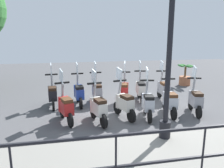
{
  "coord_description": "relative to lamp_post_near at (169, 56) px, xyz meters",
  "views": [
    {
      "loc": [
        -6.82,
        1.92,
        2.51
      ],
      "look_at": [
        0.2,
        0.5,
        0.9
      ],
      "focal_mm": 35.0,
      "sensor_mm": 36.0,
      "label": 1
    }
  ],
  "objects": [
    {
      "name": "ground_plane",
      "position": [
        2.4,
        0.24,
        -2.06
      ],
      "size": [
        28.0,
        28.0,
        0.0
      ],
      "primitive_type": "plane",
      "color": "#4C4C4F"
    },
    {
      "name": "promenade_walkway",
      "position": [
        -0.75,
        0.24,
        -1.99
      ],
      "size": [
        2.2,
        20.0,
        0.15
      ],
      "color": "gray",
      "rests_on": "ground_plane"
    },
    {
      "name": "fence_railing",
      "position": [
        -1.8,
        0.24,
        -1.17
      ],
      "size": [
        0.04,
        16.03,
        1.07
      ],
      "color": "black",
      "rests_on": "promenade_walkway"
    },
    {
      "name": "lamp_post_near",
      "position": [
        0.0,
        0.0,
        0.0
      ],
      "size": [
        0.26,
        0.9,
        4.32
      ],
      "color": "black",
      "rests_on": "promenade_walkway"
    },
    {
      "name": "potted_palm",
      "position": [
        5.55,
        -3.65,
        -1.62
      ],
      "size": [
        1.06,
        0.66,
        1.05
      ],
      "color": "#9E5B3D",
      "rests_on": "ground_plane"
    },
    {
      "name": "scooter_near_0",
      "position": [
        1.66,
        -1.81,
        -1.58
      ],
      "size": [
        1.21,
        0.52,
        1.54
      ],
      "rotation": [
        0.0,
        0.0,
        -0.26
      ],
      "color": "black",
      "rests_on": "ground_plane"
    },
    {
      "name": "scooter_near_1",
      "position": [
        1.71,
        -0.95,
        -1.58
      ],
      "size": [
        1.23,
        0.45,
        1.54
      ],
      "rotation": [
        0.0,
        0.0,
        -0.13
      ],
      "color": "black",
      "rests_on": "ground_plane"
    },
    {
      "name": "scooter_near_2",
      "position": [
        1.62,
        -0.17,
        -1.58
      ],
      "size": [
        1.22,
        0.48,
        1.54
      ],
      "rotation": [
        0.0,
        0.0,
        -0.19
      ],
      "color": "black",
      "rests_on": "ground_plane"
    },
    {
      "name": "scooter_near_3",
      "position": [
        1.75,
        0.53,
        -1.58
      ],
      "size": [
        1.2,
        0.54,
        1.54
      ],
      "rotation": [
        0.0,
        0.0,
        0.29
      ],
      "color": "black",
      "rests_on": "ground_plane"
    },
    {
      "name": "scooter_near_4",
      "position": [
        1.53,
        1.37,
        -1.58
      ],
      "size": [
        1.21,
        0.51,
        1.54
      ],
      "rotation": [
        0.0,
        0.0,
        0.24
      ],
      "color": "black",
      "rests_on": "ground_plane"
    },
    {
      "name": "scooter_near_5",
      "position": [
        1.77,
        2.29,
        -1.58
      ],
      "size": [
        1.2,
        0.54,
        1.54
      ],
      "rotation": [
        0.0,
        0.0,
        0.28
      ],
      "color": "black",
      "rests_on": "ground_plane"
    },
    {
      "name": "scooter_far_0",
      "position": [
        3.23,
        -1.42,
        -1.58
      ],
      "size": [
        1.23,
        0.44,
        1.54
      ],
      "rotation": [
        0.0,
        0.0,
        -0.07
      ],
      "color": "black",
      "rests_on": "ground_plane"
    },
    {
      "name": "scooter_far_1",
      "position": [
        3.39,
        -0.55,
        -1.58
      ],
      "size": [
        1.23,
        0.47,
        1.54
      ],
      "rotation": [
        0.0,
        0.0,
        -0.17
      ],
      "color": "black",
      "rests_on": "ground_plane"
    },
    {
      "name": "scooter_far_2",
      "position": [
        3.3,
        0.13,
        -1.58
      ],
      "size": [
        1.2,
        0.53,
        1.54
      ],
      "rotation": [
        0.0,
        0.0,
        -0.28
      ],
      "color": "black",
      "rests_on": "ground_plane"
    },
    {
      "name": "scooter_far_3",
      "position": [
        3.39,
        1.16,
        -1.58
      ],
      "size": [
        1.23,
        0.44,
        1.54
      ],
      "rotation": [
        0.0,
        0.0,
        0.03
      ],
      "color": "black",
      "rests_on": "ground_plane"
    },
    {
      "name": "scooter_far_4",
      "position": [
        3.28,
        1.83,
        -1.58
      ],
      "size": [
        1.23,
        0.44,
        1.54
      ],
      "rotation": [
        0.0,
        0.0,
        0.09
      ],
      "color": "black",
      "rests_on": "ground_plane"
    },
    {
      "name": "scooter_far_5",
      "position": [
        3.28,
        2.75,
        -1.58
      ],
      "size": [
        1.23,
        0.44,
        1.54
      ],
      "rotation": [
        0.0,
        0.0,
        0.08
      ],
      "color": "black",
      "rests_on": "ground_plane"
    }
  ]
}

